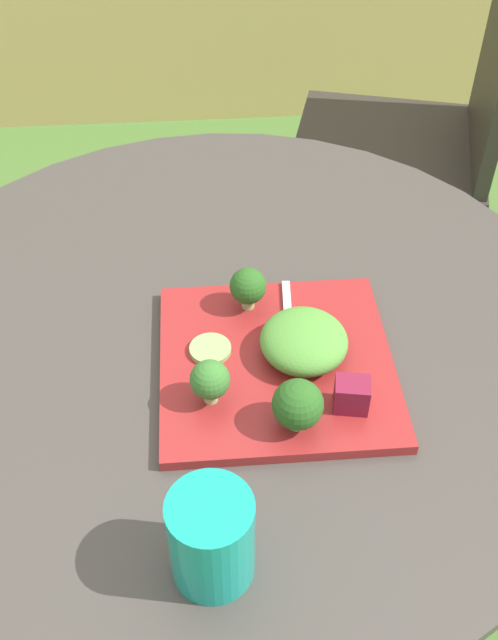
{
  "coord_description": "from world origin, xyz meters",
  "views": [
    {
      "loc": [
        -0.02,
        -0.67,
        1.35
      ],
      "look_at": [
        0.03,
        -0.04,
        0.74
      ],
      "focal_mm": 41.3,
      "sensor_mm": 36.0,
      "label": 1
    }
  ],
  "objects": [
    {
      "name": "ground_plane",
      "position": [
        0.0,
        0.0,
        0.0
      ],
      "size": [
        12.0,
        12.0,
        0.0
      ],
      "primitive_type": "plane",
      "color": "#4C7533"
    },
    {
      "name": "patio_chair",
      "position": [
        0.52,
        0.81,
        0.53
      ],
      "size": [
        0.54,
        0.54,
        0.9
      ],
      "color": "#332D28",
      "rests_on": "ground_plane"
    },
    {
      "name": "broccoli_floret_2",
      "position": [
        0.07,
        -0.18,
        0.75
      ],
      "size": [
        0.06,
        0.06,
        0.06
      ],
      "color": "#99B770",
      "rests_on": "salad_plate"
    },
    {
      "name": "salad_plate",
      "position": [
        0.06,
        -0.08,
        0.71
      ],
      "size": [
        0.27,
        0.27,
        0.01
      ],
      "primitive_type": "cube",
      "color": "maroon",
      "rests_on": "patio_table"
    },
    {
      "name": "fork",
      "position": [
        0.08,
        -0.04,
        0.72
      ],
      "size": [
        0.03,
        0.15,
        0.0
      ],
      "color": "silver",
      "rests_on": "salad_plate"
    },
    {
      "name": "lettuce_mound",
      "position": [
        0.09,
        -0.08,
        0.74
      ],
      "size": [
        0.1,
        0.11,
        0.04
      ],
      "primitive_type": "ellipsoid",
      "color": "#519338",
      "rests_on": "salad_plate"
    },
    {
      "name": "broccoli_floret_0",
      "position": [
        -0.02,
        -0.14,
        0.75
      ],
      "size": [
        0.04,
        0.04,
        0.06
      ],
      "color": "#99B770",
      "rests_on": "salad_plate"
    },
    {
      "name": "drinking_glass",
      "position": [
        -0.03,
        -0.33,
        0.75
      ],
      "size": [
        0.08,
        0.08,
        0.1
      ],
      "color": "#149989",
      "rests_on": "patio_table"
    },
    {
      "name": "patio_table",
      "position": [
        0.0,
        0.0,
        0.46
      ],
      "size": [
        0.93,
        0.93,
        0.7
      ],
      "color": "#423D38",
      "rests_on": "ground_plane"
    },
    {
      "name": "cucumber_slice_0",
      "position": [
        -0.02,
        -0.06,
        0.72
      ],
      "size": [
        0.05,
        0.05,
        0.01
      ],
      "primitive_type": "cylinder",
      "color": "#8EB766",
      "rests_on": "salad_plate"
    },
    {
      "name": "beet_chunk_0",
      "position": [
        0.13,
        -0.16,
        0.74
      ],
      "size": [
        0.04,
        0.04,
        0.04
      ],
      "primitive_type": "cube",
      "rotation": [
        0.0,
        0.0,
        6.11
      ],
      "color": "maroon",
      "rests_on": "salad_plate"
    },
    {
      "name": "broccoli_floret_1",
      "position": [
        0.03,
        0.01,
        0.75
      ],
      "size": [
        0.05,
        0.05,
        0.06
      ],
      "color": "#99B770",
      "rests_on": "salad_plate"
    }
  ]
}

